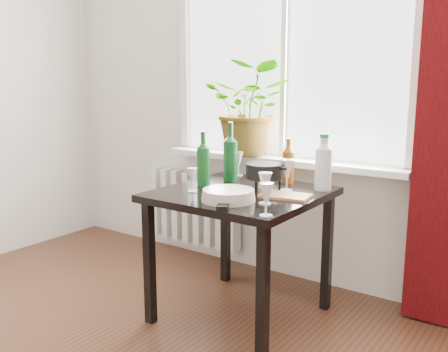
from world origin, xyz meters
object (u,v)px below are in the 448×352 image
Objects in this scene: potted_plant at (250,108)px; wine_bottle_left at (203,158)px; wineglass_front_right at (265,188)px; wineglass_far_right at (266,199)px; wineglass_back_center at (287,175)px; cutting_board at (286,196)px; tv_remote at (224,204)px; table at (241,207)px; bottle_amber at (288,160)px; cleaning_bottle at (324,161)px; wineglass_front_left at (192,180)px; wineglass_back_left at (238,164)px; wine_bottle_right at (230,151)px; fondue_pot at (264,178)px; plate_stack at (228,195)px; radiator at (194,208)px.

potted_plant is 0.63m from wine_bottle_left.
potted_plant reaches higher than wineglass_front_right.
wine_bottle_left is 0.74m from wineglass_far_right.
wineglass_back_center is 0.17m from cutting_board.
tv_remote is at bearing 170.53° from wineglass_far_right.
table is 1.36× the size of potted_plant.
wineglass_back_center is at bearing -63.57° from bottle_amber.
table is at bearing -141.08° from cleaning_bottle.
wineglass_front_right is (0.56, -0.74, -0.34)m from potted_plant.
bottle_amber is 0.39m from cutting_board.
potted_plant is 4.61× the size of wineglass_front_left.
bottle_amber is 1.73× the size of wineglass_back_left.
wineglass_front_right reaches higher than wineglass_back_left.
wine_bottle_right is 0.35m from bottle_amber.
cutting_board is (0.53, -0.34, -0.07)m from wineglass_back_left.
wine_bottle_right is at bearing 93.16° from tv_remote.
fondue_pot reaches higher than cutting_board.
wineglass_front_left reaches higher than plate_stack.
table is 2.61× the size of cleaning_bottle.
wineglass_far_right and fondue_pot have the same top height.
cleaning_bottle is 0.35m from fondue_pot.
wineglass_back_center is 1.34× the size of wineglass_front_left.
radiator is at bearing 124.64° from fondue_pot.
wine_bottle_left is 0.38m from fondue_pot.
cleaning_bottle is at bearing 39.50° from wineglass_front_left.
wineglass_far_right reaches higher than wineglass_front_left.
wineglass_front_right is 0.59× the size of plate_stack.
fondue_pot is (0.41, -0.51, -0.34)m from potted_plant.
wineglass_back_center is at bearing -6.28° from wine_bottle_right.
wineglass_back_center is at bearing 35.94° from table.
potted_plant is at bearing 104.69° from fondue_pot.
radiator is 1.33m from cutting_board.
table is 0.36m from tv_remote.
wineglass_front_left is (-0.21, -0.18, 0.16)m from table.
table is 2.34× the size of wine_bottle_right.
potted_plant is 2.28× the size of bottle_amber.
table is 0.55m from wineglass_far_right.
wine_bottle_right reaches higher than wineglass_back_left.
bottle_amber reaches higher than tv_remote.
wine_bottle_right is 0.63m from tv_remote.
wineglass_front_right is (-0.10, -0.46, -0.08)m from cleaning_bottle.
wine_bottle_left reaches higher than tv_remote.
wineglass_back_left is at bearing 119.64° from plate_stack.
wineglass_back_center reaches higher than fondue_pot.
cutting_board is at bearing -43.85° from potted_plant.
wineglass_front_right is at bearing 122.10° from wineglass_far_right.
wine_bottle_left reaches higher than table.
wineglass_front_right is at bearing -34.65° from table.
tv_remote is (-0.24, -0.61, -0.15)m from cleaning_bottle.
wine_bottle_right is 1.92× the size of tv_remote.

